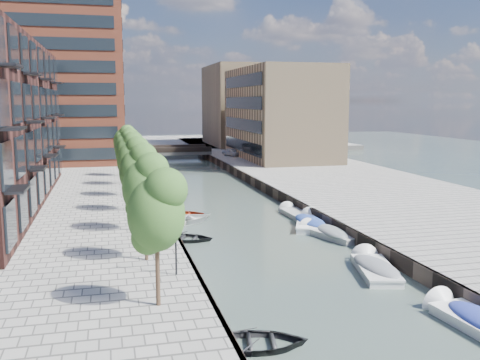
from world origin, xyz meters
name	(u,v)px	position (x,y,z in m)	size (l,w,h in m)	color
water	(204,190)	(0.00, 40.00, 0.00)	(300.00, 300.00, 0.00)	#38473F
quay_right	(336,180)	(16.00, 40.00, 0.50)	(20.00, 140.00, 1.00)	gray
quay_wall_left	(149,187)	(-6.10, 40.00, 0.50)	(0.25, 140.00, 1.00)	#332823
quay_wall_right	(256,183)	(6.10, 40.00, 0.50)	(0.25, 140.00, 1.00)	#332823
far_closure	(156,144)	(0.00, 100.00, 0.50)	(80.00, 40.00, 1.00)	gray
tower	(58,59)	(-17.00, 65.00, 16.00)	(18.00, 18.00, 30.00)	brown
tan_block_near	(279,113)	(16.00, 62.00, 8.00)	(12.00, 25.00, 14.00)	tan
tan_block_far	(239,105)	(16.00, 88.00, 9.00)	(12.00, 20.00, 16.00)	tan
bridge	(171,151)	(0.00, 72.00, 1.39)	(13.00, 6.00, 1.30)	gray
tree_0	(156,209)	(-8.50, 4.00, 5.31)	(2.50, 2.50, 5.95)	#382619
tree_1	(145,185)	(-8.50, 11.00, 5.31)	(2.50, 2.50, 5.95)	#382619
tree_2	(138,169)	(-8.50, 18.00, 5.31)	(2.50, 2.50, 5.95)	#382619
tree_3	(133,158)	(-8.50, 25.00, 5.31)	(2.50, 2.50, 5.95)	#382619
tree_4	(129,151)	(-8.50, 32.00, 5.31)	(2.50, 2.50, 5.95)	#382619
tree_5	(126,145)	(-8.50, 39.00, 5.31)	(2.50, 2.50, 5.95)	#382619
tree_6	(124,140)	(-8.50, 46.00, 5.31)	(2.50, 2.50, 5.95)	#382619
lamp_0	(175,227)	(-7.20, 8.00, 3.51)	(0.24, 0.24, 4.12)	black
lamp_1	(150,182)	(-7.20, 24.00, 3.51)	(0.24, 0.24, 4.12)	black
lamp_2	(139,160)	(-7.20, 40.00, 3.51)	(0.24, 0.24, 4.12)	black
sloop_0	(256,347)	(-4.86, 1.00, 0.00)	(3.07, 4.30, 0.89)	black
sloop_1	(185,241)	(-5.27, 18.38, 0.00)	(2.92, 4.08, 0.85)	black
sloop_2	(181,216)	(-4.45, 26.60, 0.00)	(2.90, 4.06, 0.84)	#992910
sloop_3	(184,223)	(-4.58, 24.03, 0.00)	(3.65, 5.12, 1.06)	white
sloop_4	(164,198)	(-4.96, 35.57, 0.00)	(3.61, 5.05, 1.05)	black
motorboat_0	(476,322)	(5.12, 0.54, 0.23)	(2.41, 5.79, 1.88)	white
motorboat_1	(374,268)	(4.47, 8.74, 0.22)	(3.17, 5.78, 1.83)	silver
motorboat_2	(295,214)	(5.25, 24.45, 0.10)	(1.93, 5.00, 1.64)	#AFB0AE
motorboat_3	(310,223)	(5.13, 20.56, 0.23)	(4.02, 6.05, 1.91)	white
motorboat_4	(327,233)	(5.11, 17.07, 0.21)	(3.45, 5.53, 1.75)	#B1B0AF
car	(232,152)	(9.22, 65.80, 1.63)	(1.49, 3.71, 1.26)	silver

